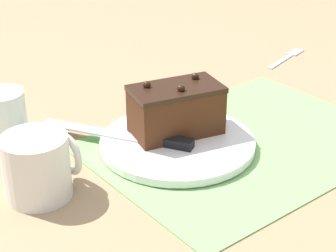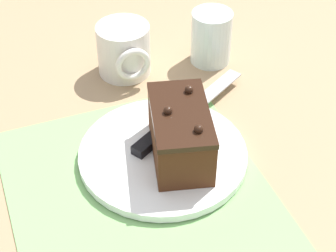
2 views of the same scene
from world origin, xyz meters
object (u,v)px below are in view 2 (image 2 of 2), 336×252
(cake_plate, at_px, (163,154))
(coffee_mug, at_px, (124,50))
(serving_knife, at_px, (173,123))
(drinking_glass, at_px, (211,37))
(chocolate_cake, at_px, (180,133))

(cake_plate, bearing_deg, coffee_mug, 176.09)
(serving_knife, bearing_deg, cake_plate, -66.52)
(serving_knife, bearing_deg, drinking_glass, 109.32)
(cake_plate, xyz_separation_m, drinking_glass, (-0.20, 0.17, 0.04))
(drinking_glass, bearing_deg, serving_knife, -39.88)
(cake_plate, bearing_deg, drinking_glass, 141.00)
(drinking_glass, height_order, coffee_mug, drinking_glass)
(coffee_mug, bearing_deg, chocolate_cake, 1.28)
(cake_plate, distance_m, chocolate_cake, 0.05)
(serving_knife, bearing_deg, coffee_mug, 154.75)
(chocolate_cake, relative_size, coffee_mug, 1.56)
(cake_plate, height_order, drinking_glass, drinking_glass)
(serving_knife, relative_size, coffee_mug, 2.32)
(cake_plate, relative_size, serving_knife, 1.04)
(chocolate_cake, height_order, coffee_mug, chocolate_cake)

